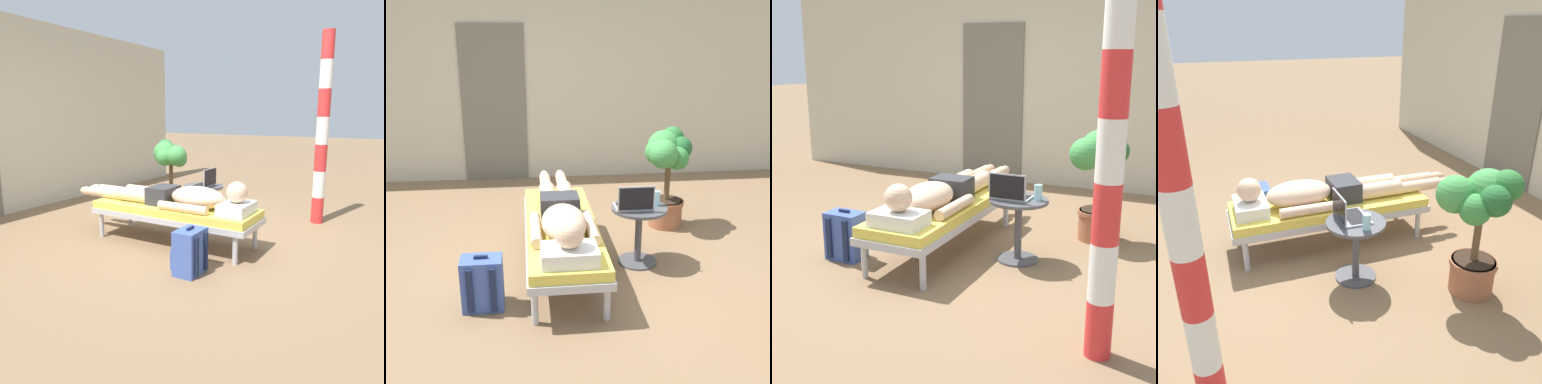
% 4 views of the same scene
% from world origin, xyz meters
% --- Properties ---
extents(ground_plane, '(40.00, 40.00, 0.00)m').
position_xyz_m(ground_plane, '(0.00, 0.00, 0.00)').
color(ground_plane, '#846647').
extents(house_wall_back, '(7.60, 0.20, 2.70)m').
position_xyz_m(house_wall_back, '(-0.14, 2.88, 1.35)').
color(house_wall_back, beige).
rests_on(house_wall_back, ground).
extents(house_door_panel, '(0.84, 0.03, 2.04)m').
position_xyz_m(house_door_panel, '(-0.81, 2.77, 1.02)').
color(house_door_panel, '#6D6759').
rests_on(house_door_panel, ground).
extents(lounge_chair, '(0.61, 1.86, 0.42)m').
position_xyz_m(lounge_chair, '(-0.14, 0.11, 0.35)').
color(lounge_chair, '#B7B7BC').
rests_on(lounge_chair, ground).
extents(person_reclining, '(0.53, 2.17, 0.32)m').
position_xyz_m(person_reclining, '(-0.14, 0.06, 0.52)').
color(person_reclining, white).
rests_on(person_reclining, lounge_chair).
extents(side_table, '(0.48, 0.48, 0.52)m').
position_xyz_m(side_table, '(0.53, 0.12, 0.36)').
color(side_table, '#4C4C51').
rests_on(side_table, ground).
extents(laptop, '(0.31, 0.24, 0.23)m').
position_xyz_m(laptop, '(0.47, 0.07, 0.58)').
color(laptop, '#A5A8AD').
rests_on(laptop, side_table).
extents(drink_glass, '(0.06, 0.06, 0.13)m').
position_xyz_m(drink_glass, '(0.68, 0.15, 0.59)').
color(drink_glass, '#99D8E5').
rests_on(drink_glass, side_table).
extents(backpack, '(0.30, 0.26, 0.42)m').
position_xyz_m(backpack, '(-0.77, -0.45, 0.20)').
color(backpack, '#3F59A5').
rests_on(backpack, ground).
extents(potted_plant, '(0.48, 0.56, 1.03)m').
position_xyz_m(potted_plant, '(1.00, 0.91, 0.66)').
color(potted_plant, '#9E5B3D').
rests_on(potted_plant, ground).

